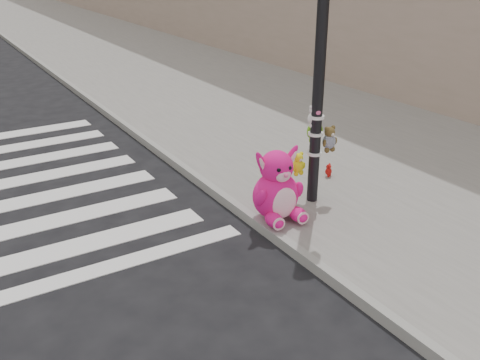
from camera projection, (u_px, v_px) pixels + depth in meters
ground at (222, 333)px, 5.49m from camera, size 120.00×120.00×0.00m
sidewalk_near at (201, 81)px, 15.69m from camera, size 7.00×80.00×0.14m
curb_edge at (85, 97)px, 14.04m from camera, size 0.12×80.00×0.15m
signal_pole at (318, 92)px, 7.46m from camera, size 0.68×0.50×4.00m
pink_bunny at (277, 190)px, 7.38m from camera, size 0.75×0.81×1.06m
red_teddy at (329, 170)px, 8.88m from camera, size 0.18×0.17×0.22m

